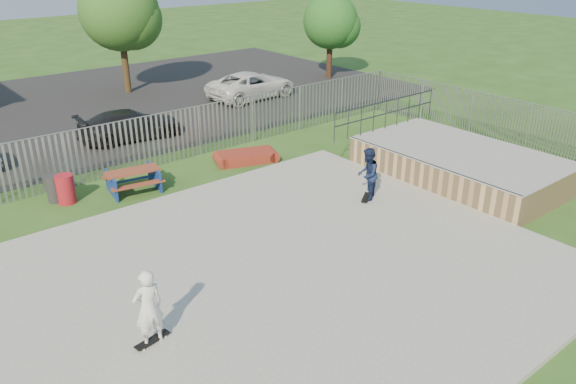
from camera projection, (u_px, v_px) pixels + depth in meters
ground at (263, 282)px, 14.06m from camera, size 120.00×120.00×0.00m
concrete_slab at (263, 279)px, 14.03m from camera, size 15.00×12.00×0.15m
quarter_pipe at (458, 164)px, 20.04m from camera, size 5.50×7.05×2.19m
fence at (200, 181)px, 17.49m from camera, size 26.04×16.02×2.00m
picnic_table at (133, 180)px, 19.08m from camera, size 1.98×1.72×0.75m
funbox at (246, 157)px, 21.70m from camera, size 2.27×1.64×0.41m
trash_bin_red at (66, 189)px, 18.17m from camera, size 0.58×0.58×0.96m
trash_bin_grey at (55, 188)px, 18.30m from camera, size 0.54×0.54×0.90m
parking_lot at (32, 116)px, 27.54m from camera, size 40.00×18.00×0.02m
car_dark at (130, 125)px, 24.01m from camera, size 4.52×2.19×1.27m
car_white at (252, 85)px, 30.39m from camera, size 5.26×2.71×1.42m
tree_mid at (119, 11)px, 30.12m from camera, size 4.26×4.26×6.57m
tree_right at (330, 21)px, 33.92m from camera, size 3.30×3.30×5.10m
skateboard_a at (366, 198)px, 18.24m from camera, size 0.78×0.61×0.08m
skateboard_b at (152, 341)px, 11.70m from camera, size 0.82×0.33×0.08m
skater_navy at (368, 174)px, 17.90m from camera, size 1.07×1.01×1.74m
skater_white at (148, 308)px, 11.36m from camera, size 0.63×0.42×1.74m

